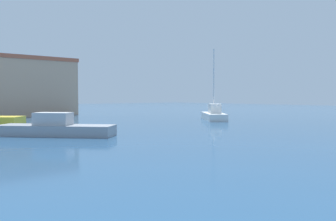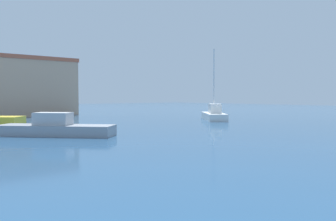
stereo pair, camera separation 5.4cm
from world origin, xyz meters
name	(u,v)px [view 1 (the left image)]	position (x,y,z in m)	size (l,w,h in m)	color
water	(111,130)	(15.00, 20.00, 0.00)	(160.00, 160.00, 0.00)	navy
sailboat_white_far_left	(214,115)	(29.75, 22.56, 0.57)	(5.64, 6.29, 7.67)	white
motorboat_grey_distant_north	(56,128)	(10.31, 19.28, 0.50)	(6.53, 7.11, 1.53)	gray
warehouse_block	(21,87)	(17.49, 45.83, 3.84)	(12.52, 8.54, 7.67)	tan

